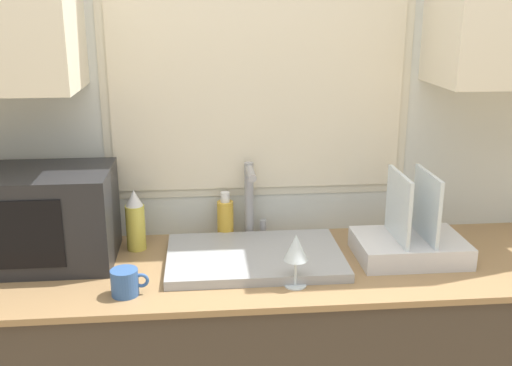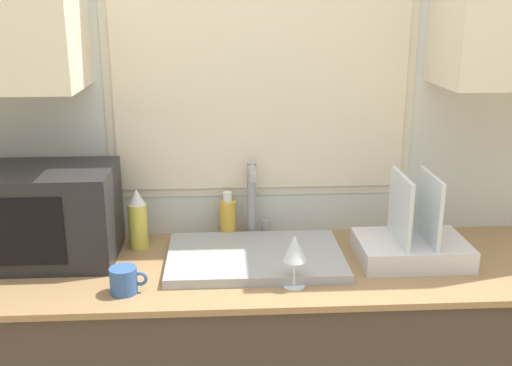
% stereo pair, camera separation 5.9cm
% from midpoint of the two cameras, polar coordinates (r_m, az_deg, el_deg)
% --- Properties ---
extents(wall_back, '(6.00, 0.38, 2.60)m').
position_cam_midpoint_polar(wall_back, '(2.07, -0.60, 8.56)').
color(wall_back, silver).
rests_on(wall_back, ground_plane).
extents(sink_basin, '(0.57, 0.38, 0.03)m').
position_cam_midpoint_polar(sink_basin, '(1.96, -0.99, -7.06)').
color(sink_basin, '#9EA0A5').
rests_on(sink_basin, countertop).
extents(faucet, '(0.08, 0.16, 0.27)m').
position_cam_midpoint_polar(faucet, '(2.09, -1.32, -1.24)').
color(faucet, '#99999E').
rests_on(faucet, countertop).
extents(microwave, '(0.50, 0.31, 0.30)m').
position_cam_midpoint_polar(microwave, '(2.04, -21.20, -3.06)').
color(microwave, '#232326').
rests_on(microwave, countertop).
extents(dish_rack, '(0.35, 0.25, 0.29)m').
position_cam_midpoint_polar(dish_rack, '(2.02, 13.64, -5.41)').
color(dish_rack, silver).
rests_on(dish_rack, countertop).
extents(spray_bottle, '(0.06, 0.06, 0.21)m').
position_cam_midpoint_polar(spray_bottle, '(2.06, -12.22, -3.56)').
color(spray_bottle, '#D8CC4C').
rests_on(spray_bottle, countertop).
extents(soap_bottle, '(0.06, 0.06, 0.17)m').
position_cam_midpoint_polar(soap_bottle, '(2.13, -3.73, -3.37)').
color(soap_bottle, gold).
rests_on(soap_bottle, countertop).
extents(mug_near_sink, '(0.11, 0.08, 0.08)m').
position_cam_midpoint_polar(mug_near_sink, '(1.78, -13.27, -9.20)').
color(mug_near_sink, '#335999').
rests_on(mug_near_sink, countertop).
extents(wine_glass, '(0.07, 0.07, 0.16)m').
position_cam_midpoint_polar(wine_glass, '(1.76, 2.87, -6.31)').
color(wine_glass, silver).
rests_on(wine_glass, countertop).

